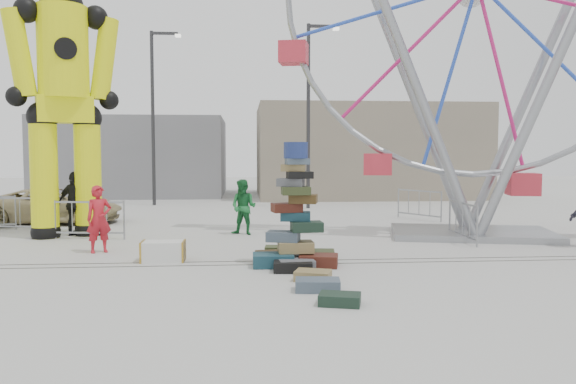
{
  "coord_description": "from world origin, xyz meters",
  "views": [
    {
      "loc": [
        0.18,
        -11.49,
        2.43
      ],
      "look_at": [
        1.29,
        2.53,
        1.45
      ],
      "focal_mm": 35.0,
      "sensor_mm": 36.0,
      "label": 1
    }
  ],
  "objects": [
    {
      "name": "row_case_5",
      "position": [
        1.7,
        -2.73,
        0.09
      ],
      "size": [
        0.75,
        0.61,
        0.18
      ],
      "primitive_type": "cube",
      "rotation": [
        0.0,
        0.0,
        -0.26
      ],
      "color": "#1B3124",
      "rests_on": "ground"
    },
    {
      "name": "pedestrian_black",
      "position": [
        -4.77,
        5.36,
        0.95
      ],
      "size": [
        1.2,
        0.77,
        1.89
      ],
      "primitive_type": "imported",
      "rotation": [
        0.0,
        0.0,
        2.84
      ],
      "color": "black",
      "rests_on": "ground"
    },
    {
      "name": "ferris_wheel",
      "position": [
        6.81,
        4.3,
        6.32
      ],
      "size": [
        10.82,
        3.65,
        12.83
      ],
      "rotation": [
        0.0,
        0.0,
        -0.22
      ],
      "color": "gray",
      "rests_on": "ground"
    },
    {
      "name": "row_case_2",
      "position": [
        1.18,
        -0.13,
        0.11
      ],
      "size": [
        0.83,
        0.65,
        0.21
      ],
      "primitive_type": "cube",
      "rotation": [
        0.0,
        0.0,
        -0.08
      ],
      "color": "black",
      "rests_on": "ground"
    },
    {
      "name": "crash_test_dummy",
      "position": [
        -4.94,
        5.18,
        4.23
      ],
      "size": [
        3.12,
        1.73,
        8.02
      ],
      "rotation": [
        0.0,
        0.0,
        0.4
      ],
      "color": "black",
      "rests_on": "ground"
    },
    {
      "name": "parked_suv",
      "position": [
        -6.34,
        8.29,
        0.62
      ],
      "size": [
        4.67,
        2.55,
        1.24
      ],
      "primitive_type": "imported",
      "rotation": [
        0.0,
        0.0,
        1.68
      ],
      "color": "tan",
      "rests_on": "ground"
    },
    {
      "name": "pedestrian_green",
      "position": [
        0.17,
        5.15,
        0.82
      ],
      "size": [
        0.99,
        0.9,
        1.65
      ],
      "primitive_type": "imported",
      "rotation": [
        0.0,
        0.0,
        -0.42
      ],
      "color": "#1A6A30",
      "rests_on": "ground"
    },
    {
      "name": "lamp_post_right",
      "position": [
        3.09,
        13.0,
        4.48
      ],
      "size": [
        1.41,
        0.25,
        8.0
      ],
      "color": "#2D2D30",
      "rests_on": "ground"
    },
    {
      "name": "barricade_dummy_b",
      "position": [
        -6.67,
        6.19,
        0.55
      ],
      "size": [
        2.0,
        0.28,
        1.1
      ],
      "primitive_type": null,
      "rotation": [
        0.0,
        0.0,
        -0.09
      ],
      "color": "gray",
      "rests_on": "ground"
    },
    {
      "name": "steamer_trunk",
      "position": [
        -1.64,
        1.18,
        0.22
      ],
      "size": [
        0.96,
        0.56,
        0.45
      ],
      "primitive_type": "cube",
      "rotation": [
        0.0,
        0.0,
        -0.0
      ],
      "color": "silver",
      "rests_on": "ground"
    },
    {
      "name": "suitcase_tower",
      "position": [
        1.29,
        0.55,
        0.74
      ],
      "size": [
        1.86,
        1.66,
        2.66
      ],
      "rotation": [
        0.0,
        0.0,
        -0.06
      ],
      "color": "#1B4352",
      "rests_on": "ground"
    },
    {
      "name": "track_line_near",
      "position": [
        0.0,
        0.6,
        0.0
      ],
      "size": [
        40.0,
        0.04,
        0.01
      ],
      "primitive_type": "cube",
      "color": "#47443F",
      "rests_on": "ground"
    },
    {
      "name": "barricade_wheel_front",
      "position": [
        6.18,
        3.42,
        0.55
      ],
      "size": [
        0.12,
        2.0,
        1.1
      ],
      "primitive_type": null,
      "rotation": [
        0.0,
        0.0,
        1.56
      ],
      "color": "gray",
      "rests_on": "ground"
    },
    {
      "name": "pedestrian_red",
      "position": [
        -3.35,
        2.41,
        0.82
      ],
      "size": [
        0.71,
        0.62,
        1.64
      ],
      "primitive_type": "imported",
      "rotation": [
        0.0,
        0.0,
        0.47
      ],
      "color": "red",
      "rests_on": "ground"
    },
    {
      "name": "track_line_far",
      "position": [
        0.0,
        1.0,
        0.0
      ],
      "size": [
        40.0,
        0.04,
        0.01
      ],
      "primitive_type": "cube",
      "color": "#47443F",
      "rests_on": "ground"
    },
    {
      "name": "building_left",
      "position": [
        -6.0,
        22.0,
        2.2
      ],
      "size": [
        10.0,
        8.0,
        4.4
      ],
      "primitive_type": "cube",
      "color": "gray",
      "rests_on": "ground"
    },
    {
      "name": "row_case_0",
      "position": [
        1.06,
        1.77,
        0.1
      ],
      "size": [
        0.81,
        0.52,
        0.21
      ],
      "primitive_type": "cube",
      "rotation": [
        0.0,
        0.0,
        -0.1
      ],
      "color": "#364120",
      "rests_on": "ground"
    },
    {
      "name": "lamp_post_left",
      "position": [
        -3.91,
        15.0,
        4.48
      ],
      "size": [
        1.41,
        0.25,
        8.0
      ],
      "color": "#2D2D30",
      "rests_on": "ground"
    },
    {
      "name": "ground",
      "position": [
        0.0,
        0.0,
        0.0
      ],
      "size": [
        90.0,
        90.0,
        0.0
      ],
      "primitive_type": "plane",
      "color": "#9E9E99",
      "rests_on": "ground"
    },
    {
      "name": "building_right",
      "position": [
        7.0,
        20.0,
        2.5
      ],
      "size": [
        12.0,
        8.0,
        5.0
      ],
      "primitive_type": "cube",
      "color": "gray",
      "rests_on": "ground"
    },
    {
      "name": "row_case_4",
      "position": [
        1.47,
        -1.8,
        0.11
      ],
      "size": [
        0.83,
        0.56,
        0.21
      ],
      "primitive_type": "cube",
      "rotation": [
        0.0,
        0.0,
        -0.11
      ],
      "color": "#4C5D6D",
      "rests_on": "ground"
    },
    {
      "name": "row_case_1",
      "position": [
        1.21,
        0.68,
        0.09
      ],
      "size": [
        0.77,
        0.72,
        0.19
      ],
      "primitive_type": "cube",
      "rotation": [
        0.0,
        0.0,
        -0.26
      ],
      "color": "slate",
      "rests_on": "ground"
    },
    {
      "name": "row_case_3",
      "position": [
        1.49,
        -0.99,
        0.1
      ],
      "size": [
        0.78,
        0.66,
        0.19
      ],
      "primitive_type": "cube",
      "rotation": [
        0.0,
        0.0,
        -0.32
      ],
      "color": "#977F4C",
      "rests_on": "ground"
    },
    {
      "name": "barricade_wheel_back",
      "position": [
        6.55,
        8.45,
        0.55
      ],
      "size": [
        1.14,
        1.75,
        1.1
      ],
      "primitive_type": null,
      "rotation": [
        0.0,
        0.0,
        -1.01
      ],
      "color": "gray",
      "rests_on": "ground"
    },
    {
      "name": "barricade_dummy_c",
      "position": [
        -4.18,
        4.64,
        0.55
      ],
      "size": [
        1.99,
        0.38,
        1.1
      ],
      "primitive_type": null,
      "rotation": [
        0.0,
        0.0,
        -0.14
      ],
      "color": "gray",
      "rests_on": "ground"
    }
  ]
}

